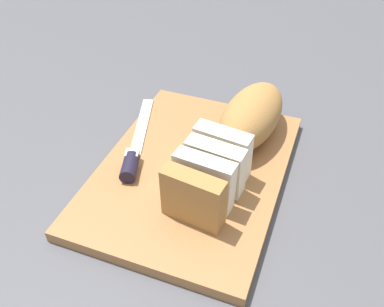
{
  "coord_description": "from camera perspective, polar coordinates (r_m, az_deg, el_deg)",
  "views": [
    {
      "loc": [
        0.47,
        0.19,
        0.49
      ],
      "look_at": [
        0.0,
        0.0,
        0.05
      ],
      "focal_mm": 39.45,
      "sensor_mm": 36.0,
      "label": 1
    }
  ],
  "objects": [
    {
      "name": "crumb_near_loaf",
      "position": [
        0.7,
        1.65,
        -0.55
      ],
      "size": [
        0.01,
        0.01,
        0.01
      ],
      "primitive_type": "sphere",
      "color": "tan",
      "rests_on": "cutting_board"
    },
    {
      "name": "crumb_near_knife",
      "position": [
        0.71,
        3.94,
        -0.18
      ],
      "size": [
        0.0,
        0.0,
        0.0
      ],
      "primitive_type": "sphere",
      "color": "tan",
      "rests_on": "cutting_board"
    },
    {
      "name": "bread_loaf",
      "position": [
        0.69,
        6.2,
        2.55
      ],
      "size": [
        0.34,
        0.12,
        0.08
      ],
      "rotation": [
        0.0,
        0.0,
        -0.08
      ],
      "color": "#A8753D",
      "rests_on": "cutting_board"
    },
    {
      "name": "crumb_stray_left",
      "position": [
        0.65,
        1.49,
        -5.37
      ],
      "size": [
        0.0,
        0.0,
        0.0
      ],
      "primitive_type": "sphere",
      "color": "tan",
      "rests_on": "cutting_board"
    },
    {
      "name": "crumb_stray_right",
      "position": [
        0.74,
        -0.02,
        1.7
      ],
      "size": [
        0.0,
        0.0,
        0.0
      ],
      "primitive_type": "sphere",
      "color": "tan",
      "rests_on": "cutting_board"
    },
    {
      "name": "cutting_board",
      "position": [
        0.7,
        -0.0,
        -2.47
      ],
      "size": [
        0.41,
        0.3,
        0.02
      ],
      "primitive_type": "cube",
      "rotation": [
        0.0,
        0.0,
        0.03
      ],
      "color": "#9E6B3D",
      "rests_on": "ground_plane"
    },
    {
      "name": "ground_plane",
      "position": [
        0.7,
        -0.0,
        -3.04
      ],
      "size": [
        3.0,
        3.0,
        0.0
      ],
      "primitive_type": "plane",
      "color": "#4C4C51"
    },
    {
      "name": "bread_knife",
      "position": [
        0.7,
        -8.0,
        -0.4
      ],
      "size": [
        0.23,
        0.1,
        0.03
      ],
      "rotation": [
        0.0,
        0.0,
        3.47
      ],
      "color": "silver",
      "rests_on": "cutting_board"
    }
  ]
}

